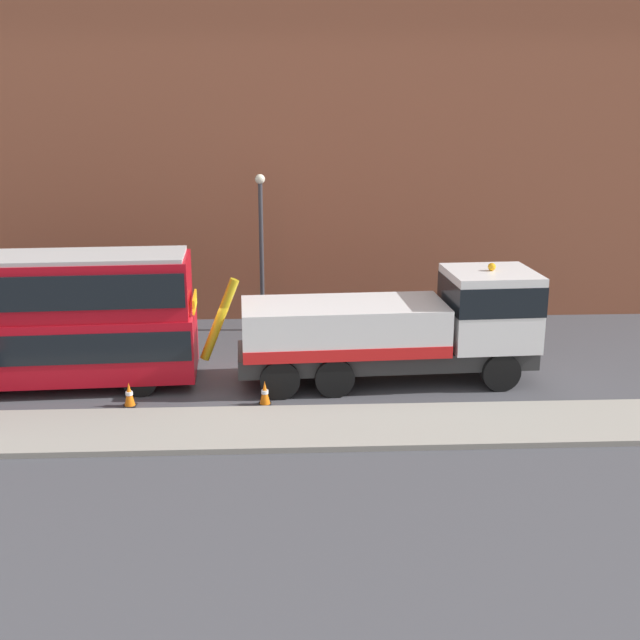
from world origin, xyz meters
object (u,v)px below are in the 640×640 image
object	(u,v)px
traffic_cone_midway	(265,394)
street_lamp	(261,239)
traffic_cone_near_bus	(129,395)
recovery_tow_truck	(401,326)
double_decker_bus	(7,316)

from	to	relation	value
traffic_cone_midway	street_lamp	world-z (taller)	street_lamp
traffic_cone_midway	traffic_cone_near_bus	bearing A→B (deg)	179.03
recovery_tow_truck	traffic_cone_midway	bearing A→B (deg)	-159.54
recovery_tow_truck	street_lamp	size ratio (longest dim) A/B	1.75
double_decker_bus	traffic_cone_midway	bearing A→B (deg)	-16.24
traffic_cone_near_bus	street_lamp	distance (m)	8.91
double_decker_bus	traffic_cone_near_bus	world-z (taller)	double_decker_bus
traffic_cone_midway	street_lamp	size ratio (longest dim) A/B	0.12
double_decker_bus	traffic_cone_midway	size ratio (longest dim) A/B	15.47
traffic_cone_near_bus	traffic_cone_midway	distance (m)	3.84
traffic_cone_near_bus	double_decker_bus	bearing A→B (deg)	155.58
street_lamp	traffic_cone_midway	bearing A→B (deg)	-88.32
traffic_cone_near_bus	traffic_cone_midway	world-z (taller)	same
traffic_cone_near_bus	street_lamp	bearing A→B (deg)	64.30
traffic_cone_near_bus	street_lamp	world-z (taller)	street_lamp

